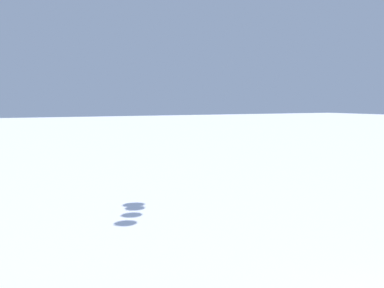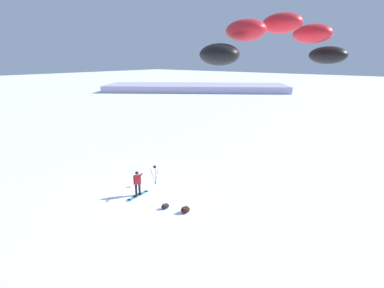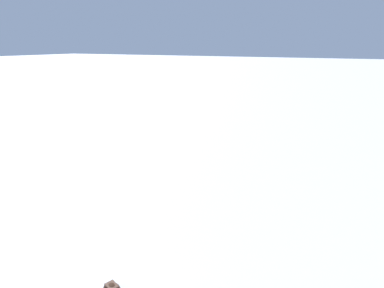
{
  "view_description": "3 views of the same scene",
  "coord_description": "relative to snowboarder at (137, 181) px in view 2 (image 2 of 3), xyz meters",
  "views": [
    {
      "loc": [
        -4.24,
        8.62,
        5.58
      ],
      "look_at": [
        2.73,
        5.1,
        4.75
      ],
      "focal_mm": 37.0,
      "sensor_mm": 36.0,
      "label": 1
    },
    {
      "loc": [
        11.83,
        12.46,
        8.3
      ],
      "look_at": [
        2.84,
        5.31,
        4.93
      ],
      "focal_mm": 27.56,
      "sensor_mm": 36.0,
      "label": 2
    },
    {
      "loc": [
        5.45,
        -2.24,
        6.05
      ],
      "look_at": [
        2.24,
        4.13,
        3.9
      ],
      "focal_mm": 31.38,
      "sensor_mm": 36.0,
      "label": 3
    }
  ],
  "objects": [
    {
      "name": "gear_bag_small",
      "position": [
        0.18,
        2.52,
        -0.82
      ],
      "size": [
        0.57,
        0.44,
        0.28
      ],
      "color": "black",
      "rests_on": "ground_plane"
    },
    {
      "name": "distant_ridge",
      "position": [
        -50.19,
        -34.27,
        -0.14
      ],
      "size": [
        37.27,
        45.07,
        1.66
      ],
      "color": "#ABA6C7",
      "rests_on": "ground_plane"
    },
    {
      "name": "snowboard",
      "position": [
        0.08,
        0.04,
        -0.94
      ],
      "size": [
        1.86,
        0.39,
        0.1
      ],
      "color": "teal",
      "rests_on": "ground_plane"
    },
    {
      "name": "gear_bag_large",
      "position": [
        -0.18,
        3.71,
        -0.79
      ],
      "size": [
        0.65,
        0.57,
        0.34
      ],
      "color": "black",
      "rests_on": "ground_plane"
    },
    {
      "name": "ground_plane",
      "position": [
        -0.75,
        0.67,
        -0.97
      ],
      "size": [
        300.0,
        300.0,
        0.0
      ],
      "primitive_type": "plane",
      "color": "white"
    },
    {
      "name": "traction_kite",
      "position": [
        4.28,
        10.3,
        7.73
      ],
      "size": [
        4.1,
        2.56,
        1.12
      ],
      "color": "black"
    },
    {
      "name": "camera_tripod",
      "position": [
        -1.85,
        -0.36,
        -0.0
      ],
      "size": [
        0.53,
        0.45,
        1.34
      ],
      "color": "#262628",
      "rests_on": "ground_plane"
    },
    {
      "name": "snowboarder",
      "position": [
        0.0,
        0.0,
        0.0
      ],
      "size": [
        0.47,
        0.73,
        1.63
      ],
      "color": "black",
      "rests_on": "ground_plane"
    }
  ]
}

